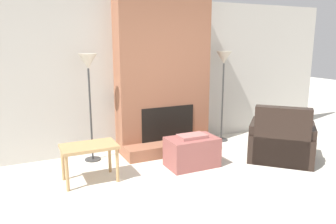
{
  "coord_description": "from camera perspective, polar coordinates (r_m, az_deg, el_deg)",
  "views": [
    {
      "loc": [
        -2.36,
        -2.63,
        1.89
      ],
      "look_at": [
        0.0,
        2.34,
        0.69
      ],
      "focal_mm": 35.0,
      "sensor_mm": 36.0,
      "label": 1
    }
  ],
  "objects": [
    {
      "name": "side_table",
      "position": [
        4.58,
        -13.57,
        -6.49
      ],
      "size": [
        0.74,
        0.46,
        0.52
      ],
      "color": "tan",
      "rests_on": "ground_plane"
    },
    {
      "name": "armchair",
      "position": [
        5.56,
        19.09,
        -5.09
      ],
      "size": [
        1.28,
        1.28,
        0.92
      ],
      "rotation": [
        0.0,
        0.0,
        2.35
      ],
      "color": "black",
      "rests_on": "ground_plane"
    },
    {
      "name": "fireplace",
      "position": [
        5.7,
        -0.74,
        5.5
      ],
      "size": [
        1.66,
        0.75,
        2.6
      ],
      "color": "#935B42",
      "rests_on": "ground_plane"
    },
    {
      "name": "ottoman",
      "position": [
        5.05,
        4.19,
        -6.88
      ],
      "size": [
        0.77,
        0.48,
        0.5
      ],
      "color": "#8C4C47",
      "rests_on": "ground_plane"
    },
    {
      "name": "ground_plane",
      "position": [
        4.01,
        15.11,
        -16.29
      ],
      "size": [
        24.0,
        24.0,
        0.0
      ],
      "primitive_type": "plane",
      "color": "beige"
    },
    {
      "name": "wall_back",
      "position": [
        5.92,
        -1.77,
        6.56
      ],
      "size": [
        7.62,
        0.06,
        2.6
      ],
      "primitive_type": "cube",
      "color": "#BCB7AD",
      "rests_on": "ground_plane"
    },
    {
      "name": "floor_lamp_right",
      "position": [
        6.21,
        9.68,
        8.01
      ],
      "size": [
        0.28,
        0.28,
        1.7
      ],
      "color": "#333333",
      "rests_on": "ground_plane"
    },
    {
      "name": "floor_lamp_left",
      "position": [
        5.2,
        -13.7,
        6.99
      ],
      "size": [
        0.28,
        0.28,
        1.7
      ],
      "color": "#333333",
      "rests_on": "ground_plane"
    }
  ]
}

